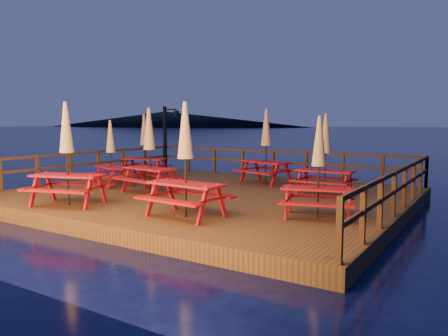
# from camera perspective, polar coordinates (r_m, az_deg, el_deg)

# --- Properties ---
(ground) EXTENTS (500.00, 500.00, 0.00)m
(ground) POSITION_cam_1_polar(r_m,az_deg,el_deg) (14.22, -2.17, -4.75)
(ground) COLOR black
(ground) RESTS_ON ground
(deck) EXTENTS (12.00, 10.00, 0.40)m
(deck) POSITION_cam_1_polar(r_m,az_deg,el_deg) (14.19, -2.18, -3.96)
(deck) COLOR #442F15
(deck) RESTS_ON ground
(deck_piles) EXTENTS (11.44, 9.44, 1.40)m
(deck_piles) POSITION_cam_1_polar(r_m,az_deg,el_deg) (14.28, -2.17, -5.93)
(deck_piles) COLOR #392312
(deck_piles) RESTS_ON ground
(railing) EXTENTS (11.80, 9.75, 1.10)m
(railing) POSITION_cam_1_polar(r_m,az_deg,el_deg) (15.55, 1.51, 0.50)
(railing) COLOR #392312
(railing) RESTS_ON deck
(lamp_post) EXTENTS (0.85, 0.18, 3.00)m
(lamp_post) POSITION_cam_1_polar(r_m,az_deg,el_deg) (20.87, -7.39, 4.69)
(lamp_post) COLOR black
(lamp_post) RESTS_ON deck
(headland_left) EXTENTS (180.00, 84.00, 9.00)m
(headland_left) POSITION_cam_1_polar(r_m,az_deg,el_deg) (262.31, -7.64, 6.35)
(headland_left) COLOR black
(headland_left) RESTS_ON ground
(picnic_table_0) EXTENTS (2.01, 1.70, 2.73)m
(picnic_table_0) POSITION_cam_1_polar(r_m,az_deg,el_deg) (10.33, -5.06, 1.34)
(picnic_table_0) COLOR maroon
(picnic_table_0) RESTS_ON deck
(picnic_table_1) EXTENTS (2.31, 2.10, 2.74)m
(picnic_table_1) POSITION_cam_1_polar(r_m,az_deg,el_deg) (16.03, 5.52, 3.00)
(picnic_table_1) COLOR maroon
(picnic_table_1) RESTS_ON deck
(picnic_table_2) EXTENTS (2.14, 1.87, 2.70)m
(picnic_table_2) POSITION_cam_1_polar(r_m,az_deg,el_deg) (14.02, -9.71, 2.44)
(picnic_table_2) COLOR maroon
(picnic_table_2) RESTS_ON deck
(picnic_table_3) EXTENTS (2.36, 2.14, 2.79)m
(picnic_table_3) POSITION_cam_1_polar(r_m,az_deg,el_deg) (12.52, -19.83, 1.98)
(picnic_table_3) COLOR maroon
(picnic_table_3) RESTS_ON deck
(picnic_table_4) EXTENTS (2.06, 1.81, 2.57)m
(picnic_table_4) POSITION_cam_1_polar(r_m,az_deg,el_deg) (18.13, -10.35, 3.01)
(picnic_table_4) COLOR maroon
(picnic_table_4) RESTS_ON deck
(picnic_table_5) EXTENTS (1.81, 1.51, 2.52)m
(picnic_table_5) POSITION_cam_1_polar(r_m,az_deg,el_deg) (13.97, 13.08, 1.97)
(picnic_table_5) COLOR maroon
(picnic_table_5) RESTS_ON deck
(picnic_table_6) EXTENTS (2.00, 1.79, 2.40)m
(picnic_table_6) POSITION_cam_1_polar(r_m,az_deg,el_deg) (10.42, 12.26, 0.34)
(picnic_table_6) COLOR maroon
(picnic_table_6) RESTS_ON deck
(picnic_table_7) EXTENTS (2.02, 1.87, 2.33)m
(picnic_table_7) POSITION_cam_1_polar(r_m,az_deg,el_deg) (15.85, -14.56, 2.03)
(picnic_table_7) COLOR maroon
(picnic_table_7) RESTS_ON deck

